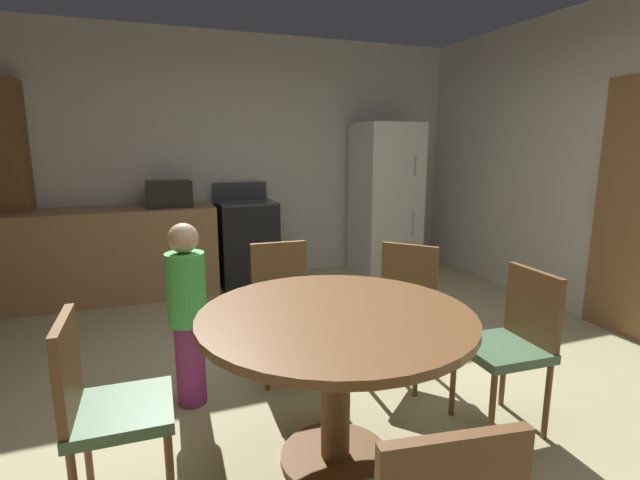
# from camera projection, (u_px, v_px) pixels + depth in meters

# --- Properties ---
(ground_plane) EXTENTS (14.00, 14.00, 0.00)m
(ground_plane) POSITION_uv_depth(u_px,v_px,m) (345.00, 406.00, 2.78)
(ground_plane) COLOR tan
(wall_back) EXTENTS (5.50, 0.12, 2.70)m
(wall_back) POSITION_uv_depth(u_px,v_px,m) (237.00, 159.00, 5.31)
(wall_back) COLOR beige
(wall_back) RESTS_ON ground
(kitchen_counter) EXTENTS (2.10, 0.60, 0.90)m
(kitchen_counter) POSITION_uv_depth(u_px,v_px,m) (107.00, 255.00, 4.64)
(kitchen_counter) COLOR #9E754C
(kitchen_counter) RESTS_ON ground
(pantry_column) EXTENTS (0.44, 0.36, 2.10)m
(pantry_column) POSITION_uv_depth(u_px,v_px,m) (5.00, 195.00, 4.39)
(pantry_column) COLOR brown
(pantry_column) RESTS_ON ground
(oven_range) EXTENTS (0.60, 0.60, 1.10)m
(oven_range) POSITION_uv_depth(u_px,v_px,m) (247.00, 243.00, 5.12)
(oven_range) COLOR black
(oven_range) RESTS_ON ground
(refrigerator) EXTENTS (0.68, 0.68, 1.76)m
(refrigerator) POSITION_uv_depth(u_px,v_px,m) (385.00, 199.00, 5.57)
(refrigerator) COLOR white
(refrigerator) RESTS_ON ground
(microwave) EXTENTS (0.44, 0.32, 0.26)m
(microwave) POSITION_uv_depth(u_px,v_px,m) (169.00, 194.00, 4.74)
(microwave) COLOR black
(microwave) RESTS_ON kitchen_counter
(dining_table) EXTENTS (1.28, 1.28, 0.76)m
(dining_table) POSITION_uv_depth(u_px,v_px,m) (336.00, 344.00, 2.19)
(dining_table) COLOR brown
(dining_table) RESTS_ON ground
(chair_north) EXTENTS (0.41, 0.41, 0.87)m
(chair_north) POSITION_uv_depth(u_px,v_px,m) (283.00, 299.00, 3.14)
(chair_north) COLOR brown
(chair_north) RESTS_ON ground
(chair_west) EXTENTS (0.41, 0.41, 0.87)m
(chair_west) POSITION_uv_depth(u_px,v_px,m) (103.00, 403.00, 1.89)
(chair_west) COLOR brown
(chair_west) RESTS_ON ground
(chair_east) EXTENTS (0.42, 0.42, 0.87)m
(chair_east) POSITION_uv_depth(u_px,v_px,m) (513.00, 339.00, 2.51)
(chair_east) COLOR brown
(chair_east) RESTS_ON ground
(chair_northeast) EXTENTS (0.56, 0.56, 0.87)m
(chair_northeast) POSITION_uv_depth(u_px,v_px,m) (403.00, 303.00, 3.08)
(chair_northeast) COLOR brown
(chair_northeast) RESTS_ON ground
(person_child) EXTENTS (0.31, 0.31, 1.09)m
(person_child) POSITION_uv_depth(u_px,v_px,m) (188.00, 311.00, 2.71)
(person_child) COLOR #8C337A
(person_child) RESTS_ON ground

